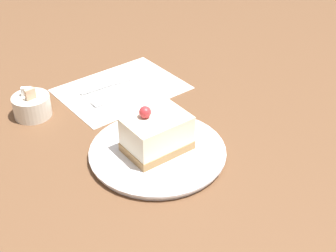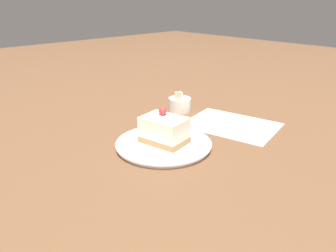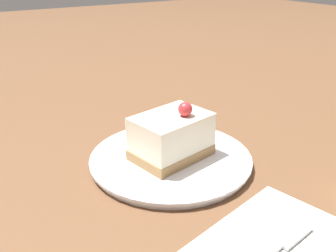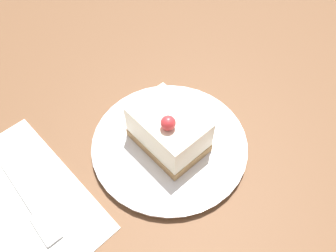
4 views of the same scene
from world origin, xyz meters
The scene contains 5 objects.
ground_plane centered at (0.00, 0.00, 0.00)m, with size 4.00×4.00×0.00m, color brown.
plate centered at (-0.03, 0.00, 0.01)m, with size 0.24×0.24×0.01m.
cake_slice centered at (-0.03, 0.00, 0.05)m, with size 0.10×0.12×0.09m.
napkin centered at (0.21, -0.03, 0.00)m, with size 0.24×0.29×0.00m.
fork centered at (0.19, -0.02, 0.01)m, with size 0.04×0.17×0.00m.
Camera 4 is at (0.12, 0.24, 0.43)m, focal length 35.00 mm.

